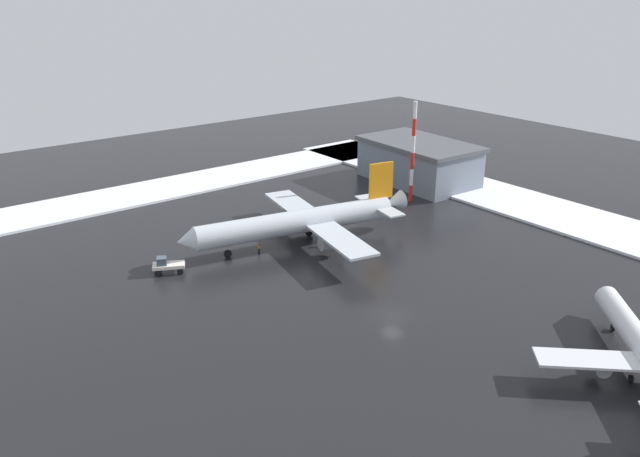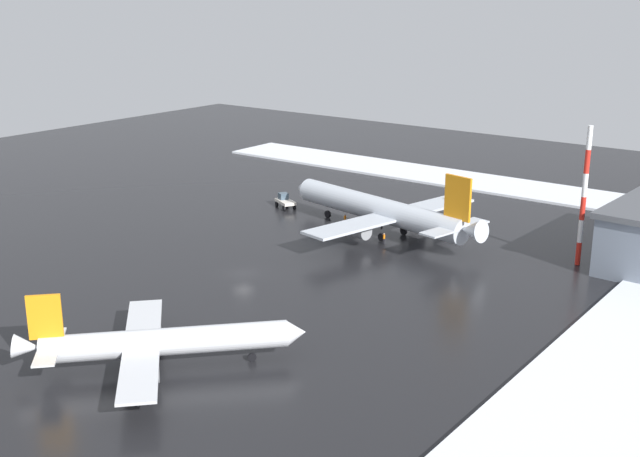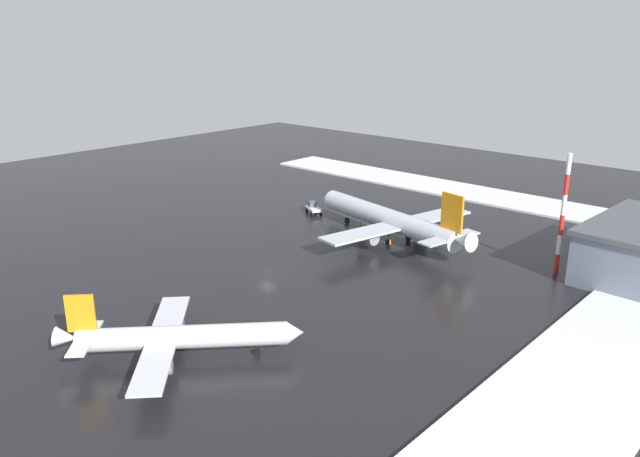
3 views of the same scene
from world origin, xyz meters
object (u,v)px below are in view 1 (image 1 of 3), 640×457
(pushback_tug, at_px, (167,265))
(cargo_hangar, at_px, (419,162))
(ground_crew_mid_apron, at_px, (331,241))
(antenna_mast, at_px, (413,153))
(ground_crew_by_nose_gear, at_px, (259,247))
(airplane_far_rear, at_px, (302,221))

(pushback_tug, xyz_separation_m, cargo_hangar, (9.02, -62.15, 3.16))
(pushback_tug, bearing_deg, ground_crew_mid_apron, -168.96)
(ground_crew_mid_apron, bearing_deg, antenna_mast, -74.02)
(pushback_tug, bearing_deg, ground_crew_by_nose_gear, -161.72)
(airplane_far_rear, height_order, ground_crew_by_nose_gear, airplane_far_rear)
(airplane_far_rear, bearing_deg, pushback_tug, 3.54)
(ground_crew_mid_apron, xyz_separation_m, ground_crew_by_nose_gear, (5.00, 10.68, 0.00))
(ground_crew_mid_apron, height_order, antenna_mast, antenna_mast)
(ground_crew_by_nose_gear, distance_m, cargo_hangar, 49.11)
(cargo_hangar, bearing_deg, antenna_mast, 129.82)
(airplane_far_rear, relative_size, pushback_tug, 7.77)
(ground_crew_mid_apron, distance_m, cargo_hangar, 40.56)
(pushback_tug, relative_size, ground_crew_by_nose_gear, 2.98)
(ground_crew_by_nose_gear, xyz_separation_m, cargo_hangar, (11.28, -47.67, 3.47))
(airplane_far_rear, bearing_deg, ground_crew_by_nose_gear, 4.36)
(airplane_far_rear, height_order, ground_crew_mid_apron, airplane_far_rear)
(antenna_mast, bearing_deg, airplane_far_rear, 98.37)
(ground_crew_mid_apron, bearing_deg, pushback_tug, 72.55)
(pushback_tug, distance_m, cargo_hangar, 62.88)
(antenna_mast, relative_size, cargo_hangar, 0.76)
(airplane_far_rear, height_order, pushback_tug, airplane_far_rear)
(ground_crew_mid_apron, distance_m, antenna_mast, 29.17)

